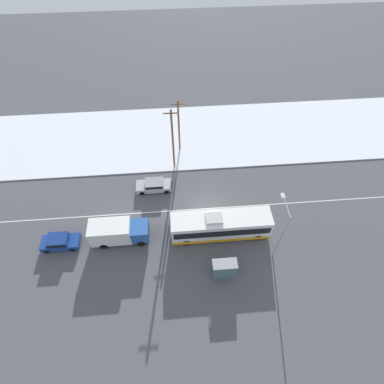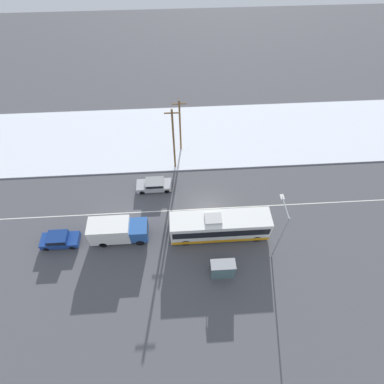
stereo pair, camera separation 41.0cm
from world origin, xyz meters
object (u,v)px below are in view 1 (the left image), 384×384
object	(u,v)px
parked_car_near_truck	(60,241)
utility_pole_snowlot	(179,126)
city_bus	(221,226)
box_truck	(118,232)
sedan_car	(154,185)
utility_pole_roadside	(173,140)
pedestrian_at_stop	(222,261)
streetlamp	(282,228)
bus_shelter	(225,269)

from	to	relation	value
parked_car_near_truck	utility_pole_snowlot	size ratio (longest dim) A/B	0.50
city_bus	utility_pole_snowlot	size ratio (longest dim) A/B	1.34
box_truck	parked_car_near_truck	xyz separation A→B (m)	(-6.47, -0.30, -0.75)
sedan_car	utility_pole_roadside	xyz separation A→B (m)	(2.73, 3.60, 4.13)
parked_car_near_truck	pedestrian_at_stop	bearing A→B (deg)	-12.18
streetlamp	utility_pole_snowlot	bearing A→B (deg)	118.62
city_bus	bus_shelter	bearing A→B (deg)	-93.22
utility_pole_roadside	streetlamp	bearing A→B (deg)	-53.00
city_bus	utility_pole_roadside	world-z (taller)	utility_pole_roadside
box_truck	parked_car_near_truck	distance (m)	6.52
sedan_car	pedestrian_at_stop	size ratio (longest dim) A/B	2.82
pedestrian_at_stop	box_truck	bearing A→B (deg)	159.71
city_bus	utility_pole_snowlot	xyz separation A→B (m)	(-3.79, 14.18, 2.62)
parked_car_near_truck	bus_shelter	world-z (taller)	bus_shelter
pedestrian_at_stop	utility_pole_snowlot	bearing A→B (deg)	100.89
city_bus	parked_car_near_truck	xyz separation A→B (m)	(-17.76, -0.12, -0.80)
city_bus	sedan_car	bearing A→B (deg)	136.17
sedan_car	parked_car_near_truck	world-z (taller)	parked_car_near_truck
utility_pole_roadside	pedestrian_at_stop	bearing A→B (deg)	-73.32
box_truck	utility_pole_snowlot	distance (m)	16.11
sedan_car	utility_pole_roadside	world-z (taller)	utility_pole_roadside
bus_shelter	streetlamp	size ratio (longest dim) A/B	0.32
box_truck	streetlamp	xyz separation A→B (m)	(16.70, -2.85, 3.28)
city_bus	pedestrian_at_stop	size ratio (longest dim) A/B	7.02
box_truck	sedan_car	distance (m)	8.00
bus_shelter	box_truck	bearing A→B (deg)	154.41
box_truck	utility_pole_roadside	xyz separation A→B (m)	(6.60, 10.55, 3.31)
bus_shelter	utility_pole_snowlot	world-z (taller)	utility_pole_snowlot
box_truck	utility_pole_snowlot	size ratio (longest dim) A/B	0.78
utility_pole_snowlot	parked_car_near_truck	bearing A→B (deg)	-134.33
box_truck	pedestrian_at_stop	distance (m)	11.72
sedan_car	bus_shelter	size ratio (longest dim) A/B	1.77
bus_shelter	city_bus	bearing A→B (deg)	86.78
parked_car_near_truck	sedan_car	bearing A→B (deg)	35.06
utility_pole_snowlot	pedestrian_at_stop	bearing A→B (deg)	-79.11
parked_car_near_truck	utility_pole_snowlot	distance (m)	20.28
box_truck	sedan_car	xyz separation A→B (m)	(3.87, 6.95, -0.82)
sedan_car	pedestrian_at_stop	world-z (taller)	pedestrian_at_stop
city_bus	parked_car_near_truck	world-z (taller)	city_bus
city_bus	box_truck	world-z (taller)	city_bus
sedan_car	bus_shelter	bearing A→B (deg)	120.30
parked_car_near_truck	bus_shelter	xyz separation A→B (m)	(17.48, -4.98, 0.82)
box_truck	utility_pole_snowlot	xyz separation A→B (m)	(7.50, 14.00, 2.67)
sedan_car	bus_shelter	world-z (taller)	bus_shelter
parked_car_near_truck	streetlamp	xyz separation A→B (m)	(23.16, -2.55, 4.03)
box_truck	streetlamp	world-z (taller)	streetlamp
parked_car_near_truck	box_truck	bearing A→B (deg)	2.62
pedestrian_at_stop	utility_pole_roadside	world-z (taller)	utility_pole_roadside
parked_car_near_truck	utility_pole_snowlot	xyz separation A→B (m)	(13.97, 14.30, 3.42)
box_truck	sedan_car	world-z (taller)	box_truck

